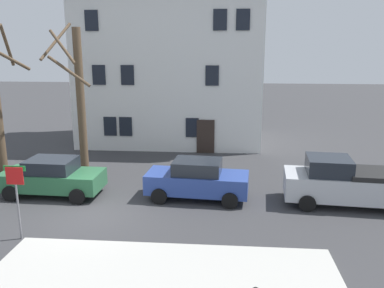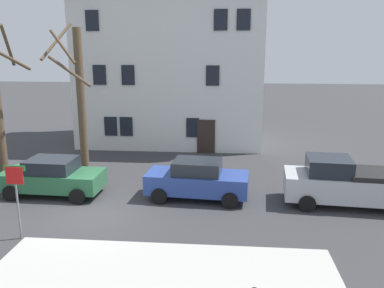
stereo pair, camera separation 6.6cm
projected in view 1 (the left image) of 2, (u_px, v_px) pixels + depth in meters
The scene contains 8 objects.
ground_plane at pixel (92, 216), 15.84m from camera, with size 120.00×120.00×0.00m, color #38383A.
building_main at pixel (172, 55), 27.40m from camera, with size 12.42×7.39×11.61m.
tree_bare_mid at pixel (79, 96), 20.59m from camera, with size 2.58×2.89×7.72m.
car_green_sedan at pixel (52, 177), 17.89m from camera, with size 4.48×2.21×1.67m.
car_blue_sedan at pixel (197, 180), 17.44m from camera, with size 4.52×2.28×1.74m.
pickup_truck_silver at pixel (351, 183), 16.69m from camera, with size 5.63×2.60×2.03m.
street_sign_pole at pixel (16, 188), 13.50m from camera, with size 0.76×0.07×2.63m.
bicycle_leaning at pixel (46, 168), 20.85m from camera, with size 1.67×0.61×1.03m.
Camera 1 is at (5.13, -14.36, 6.48)m, focal length 37.62 mm.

